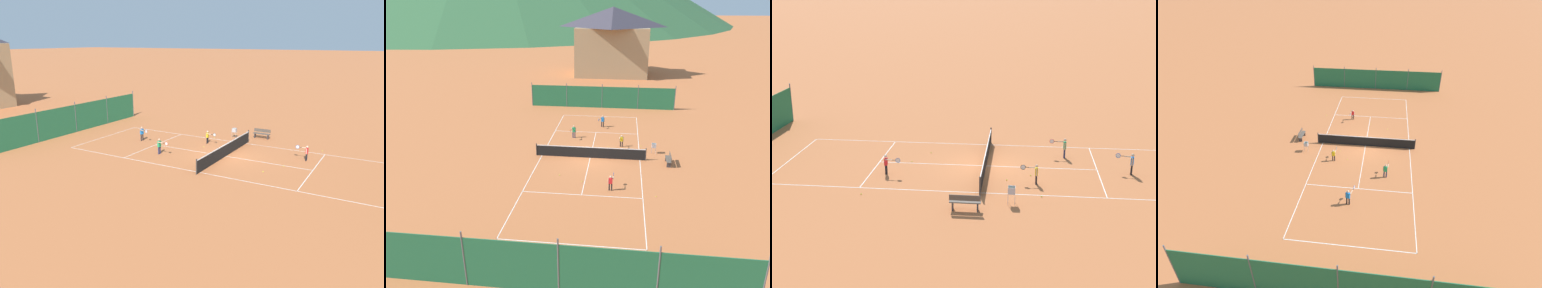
{
  "view_description": "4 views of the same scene",
  "coord_description": "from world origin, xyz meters",
  "views": [
    {
      "loc": [
        -24.54,
        -11.04,
        8.46
      ],
      "look_at": [
        -1.69,
        1.96,
        1.09
      ],
      "focal_mm": 35.0,
      "sensor_mm": 36.0,
      "label": 1
    },
    {
      "loc": [
        2.47,
        -28.58,
        12.37
      ],
      "look_at": [
        -0.94,
        -0.67,
        1.45
      ],
      "focal_mm": 35.0,
      "sensor_mm": 36.0,
      "label": 2
    },
    {
      "loc": [
        29.49,
        1.93,
        10.69
      ],
      "look_at": [
        -0.95,
        -1.41,
        1.0
      ],
      "focal_mm": 50.0,
      "sensor_mm": 36.0,
      "label": 3
    },
    {
      "loc": [
        -1.74,
        24.19,
        14.6
      ],
      "look_at": [
        1.2,
        2.14,
        1.36
      ],
      "focal_mm": 28.0,
      "sensor_mm": 36.0,
      "label": 4
    }
  ],
  "objects": [
    {
      "name": "tennis_net",
      "position": [
        0.0,
        0.0,
        0.5
      ],
      "size": [
        9.18,
        0.08,
        1.06
      ],
      "color": "#2D2D2D",
      "rests_on": "ground"
    },
    {
      "name": "windscreen_fence_near",
      "position": [
        -0.0,
        -15.5,
        1.31
      ],
      "size": [
        17.28,
        0.08,
        2.9
      ],
      "color": "#236B42",
      "rests_on": "ground"
    },
    {
      "name": "tennis_ball_mid_court",
      "position": [
        5.0,
        -6.05,
        0.03
      ],
      "size": [
        0.07,
        0.07,
        0.07
      ],
      "primitive_type": "sphere",
      "color": "#CCE033",
      "rests_on": "ground"
    },
    {
      "name": "player_near_service",
      "position": [
        2.53,
        2.81,
        0.64
      ],
      "size": [
        0.37,
        0.94,
        1.09
      ],
      "color": "black",
      "rests_on": "ground"
    },
    {
      "name": "tennis_ball_alley_left",
      "position": [
        4.3,
        3.11,
        0.03
      ],
      "size": [
        0.07,
        0.07,
        0.07
      ],
      "primitive_type": "sphere",
      "color": "#CCE033",
      "rests_on": "ground"
    },
    {
      "name": "player_near_baseline",
      "position": [
        0.51,
        8.16,
        0.72
      ],
      "size": [
        0.6,
        0.98,
        1.23
      ],
      "color": "black",
      "rests_on": "ground"
    },
    {
      "name": "courtside_bench",
      "position": [
        6.34,
        -0.56,
        0.45
      ],
      "size": [
        0.36,
        1.5,
        0.84
      ],
      "color": "#51473D",
      "rests_on": "ground"
    },
    {
      "name": "tennis_ball_service_box",
      "position": [
        -0.2,
        -4.47,
        0.03
      ],
      "size": [
        0.07,
        0.07,
        0.07
      ],
      "primitive_type": "sphere",
      "color": "#CCE033",
      "rests_on": "ground"
    },
    {
      "name": "tennis_ball_by_net_left",
      "position": [
        1.37,
        2.58,
        0.03
      ],
      "size": [
        0.07,
        0.07,
        0.07
      ],
      "primitive_type": "sphere",
      "color": "#CCE033",
      "rests_on": "ground"
    },
    {
      "name": "tennis_ball_far_corner",
      "position": [
        2.23,
        1.29,
        0.03
      ],
      "size": [
        0.07,
        0.07,
        0.07
      ],
      "primitive_type": "sphere",
      "color": "#CCE033",
      "rests_on": "ground"
    },
    {
      "name": "ball_hopper",
      "position": [
        5.3,
        1.61,
        0.66
      ],
      "size": [
        0.36,
        0.36,
        0.89
      ],
      "color": "#B7B7BC",
      "rests_on": "ground"
    },
    {
      "name": "ground_plane",
      "position": [
        0.0,
        0.0,
        0.0
      ],
      "size": [
        600.0,
        600.0,
        0.0
      ],
      "primitive_type": "plane",
      "color": "#BC6638"
    },
    {
      "name": "tennis_ball_near_corner",
      "position": [
        -1.98,
        -3.61,
        0.03
      ],
      "size": [
        0.07,
        0.07,
        0.07
      ],
      "primitive_type": "sphere",
      "color": "#CCE033",
      "rests_on": "ground"
    },
    {
      "name": "alpine_chalet",
      "position": [
        0.32,
        37.44,
        5.82
      ],
      "size": [
        13.0,
        10.0,
        11.2
      ],
      "color": "tan",
      "rests_on": "ground"
    },
    {
      "name": "player_far_baseline",
      "position": [
        -1.99,
        4.62,
        0.71
      ],
      "size": [
        0.43,
        1.01,
        1.22
      ],
      "color": "#23284C",
      "rests_on": "ground"
    },
    {
      "name": "player_far_service",
      "position": [
        1.92,
        -5.45,
        0.66
      ],
      "size": [
        0.39,
        0.95,
        1.12
      ],
      "color": "black",
      "rests_on": "ground"
    },
    {
      "name": "windscreen_fence_far",
      "position": [
        -0.0,
        15.5,
        1.31
      ],
      "size": [
        17.28,
        0.08,
        2.9
      ],
      "color": "#236B42",
      "rests_on": "ground"
    },
    {
      "name": "court_line_markings",
      "position": [
        0.0,
        0.0,
        0.0
      ],
      "size": [
        8.25,
        23.85,
        0.01
      ],
      "color": "white",
      "rests_on": "ground"
    }
  ]
}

